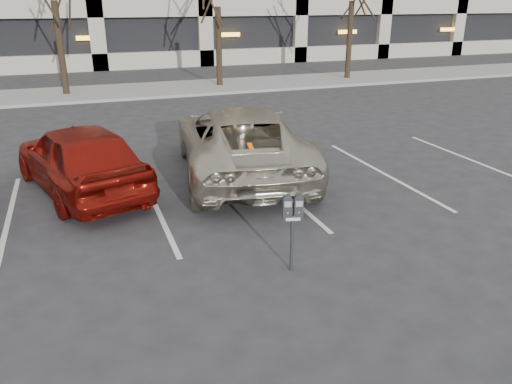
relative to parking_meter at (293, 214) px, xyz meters
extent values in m
plane|color=#28282B|center=(-0.18, 1.23, -0.96)|extent=(140.00, 140.00, 0.00)
cube|color=gray|center=(-0.18, 17.23, -0.90)|extent=(80.00, 4.00, 0.12)
cube|color=silver|center=(-4.38, 3.53, -0.95)|extent=(0.10, 5.20, 0.00)
cube|color=silver|center=(-1.58, 3.53, -0.95)|extent=(0.10, 5.20, 0.00)
cube|color=silver|center=(1.22, 3.53, -0.95)|extent=(0.10, 5.20, 0.00)
cube|color=silver|center=(4.02, 3.53, -0.95)|extent=(0.10, 5.20, 0.00)
cube|color=silver|center=(6.82, 3.53, -0.95)|extent=(0.10, 5.20, 0.00)
cylinder|color=black|center=(-3.18, 17.23, 1.02)|extent=(0.28, 0.28, 3.96)
cylinder|color=black|center=(3.82, 17.23, 0.88)|extent=(0.28, 0.28, 3.68)
cylinder|color=black|center=(10.82, 17.23, 1.00)|extent=(0.28, 0.28, 3.92)
cylinder|color=black|center=(0.00, 0.00, -0.51)|extent=(0.06, 0.06, 0.90)
cube|color=black|center=(0.00, 0.00, -0.04)|extent=(0.32, 0.17, 0.06)
cube|color=silver|center=(-0.01, -0.05, -0.06)|extent=(0.21, 0.06, 0.05)
cube|color=gray|center=(-0.10, -0.04, 0.19)|extent=(0.10, 0.04, 0.09)
cube|color=gray|center=(0.07, -0.08, 0.19)|extent=(0.10, 0.04, 0.09)
imported|color=#BDB6A1|center=(0.73, 4.72, -0.13)|extent=(3.66, 6.30, 1.65)
cube|color=#F96205|center=(0.38, 3.68, 0.69)|extent=(0.10, 0.20, 0.01)
imported|color=maroon|center=(-2.93, 4.74, -0.18)|extent=(3.09, 4.93, 1.56)
camera|label=1|loc=(-2.88, -6.29, 3.03)|focal=35.00mm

